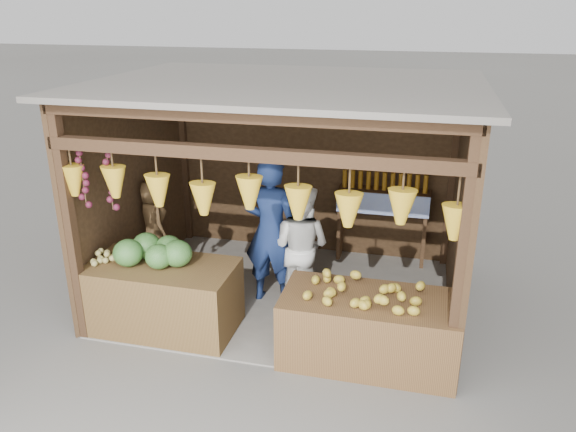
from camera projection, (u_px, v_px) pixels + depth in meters
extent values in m
plane|color=#514F49|center=(287.00, 295.00, 7.10)|extent=(80.00, 80.00, 0.00)
cube|color=slate|center=(287.00, 295.00, 7.10)|extent=(4.00, 3.00, 0.02)
cube|color=black|center=(312.00, 165.00, 8.00)|extent=(4.00, 0.06, 2.60)
cube|color=black|center=(133.00, 186.00, 7.09)|extent=(0.06, 3.00, 2.60)
cube|color=black|center=(462.00, 213.00, 6.19)|extent=(0.06, 3.00, 2.60)
cube|color=#605B54|center=(286.00, 84.00, 6.17)|extent=(4.30, 3.30, 0.06)
cube|color=black|center=(70.00, 228.00, 5.77)|extent=(0.11, 0.11, 2.60)
cube|color=black|center=(461.00, 268.00, 4.90)|extent=(0.11, 0.11, 2.60)
cube|color=black|center=(184.00, 158.00, 8.39)|extent=(0.11, 0.11, 2.60)
cube|color=black|center=(453.00, 176.00, 7.51)|extent=(0.11, 0.11, 2.60)
cube|color=black|center=(247.00, 154.00, 5.02)|extent=(4.00, 0.12, 0.12)
cube|color=black|center=(246.00, 116.00, 4.90)|extent=(4.00, 0.12, 0.12)
cube|color=#382314|center=(384.00, 192.00, 7.67)|extent=(1.25, 0.30, 0.05)
cube|color=#382314|center=(340.00, 224.00, 7.99)|extent=(0.05, 0.28, 1.05)
cube|color=#382314|center=(424.00, 231.00, 7.73)|extent=(0.05, 0.28, 1.05)
cube|color=blue|center=(382.00, 204.00, 7.57)|extent=(1.25, 0.02, 0.30)
cube|color=#493318|center=(163.00, 297.00, 6.26)|extent=(1.62, 0.85, 0.79)
cube|color=#492F18|center=(368.00, 329.00, 5.70)|extent=(1.76, 0.85, 0.72)
cube|color=black|center=(158.00, 269.00, 7.48)|extent=(0.32, 0.32, 0.30)
imported|color=#15244F|center=(271.00, 232.00, 6.66)|extent=(0.70, 0.48, 1.85)
imported|color=silver|center=(300.00, 246.00, 6.64)|extent=(0.86, 0.74, 1.54)
imported|color=#513920|center=(153.00, 221.00, 7.24)|extent=(0.62, 0.61, 1.08)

